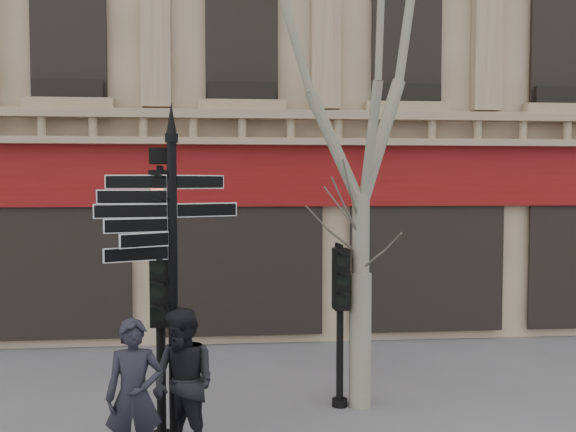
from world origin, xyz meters
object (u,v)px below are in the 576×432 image
at_px(plane_tree, 362,40).
at_px(traffic_signal_main, 160,258).
at_px(traffic_signal_secondary, 340,296).
at_px(pedestrian_b, 183,383).
at_px(pedestrian_a, 134,397).
at_px(fingerpost, 172,219).

bearing_deg(plane_tree, traffic_signal_main, -158.66).
height_order(traffic_signal_secondary, plane_tree, plane_tree).
relative_size(plane_tree, pedestrian_b, 4.24).
bearing_deg(traffic_signal_secondary, plane_tree, -5.94).
relative_size(traffic_signal_main, pedestrian_a, 2.11).
bearing_deg(pedestrian_a, traffic_signal_main, 72.52).
xyz_separation_m(traffic_signal_secondary, pedestrian_b, (-2.27, -1.63, -0.77)).
relative_size(traffic_signal_secondary, plane_tree, 0.31).
height_order(traffic_signal_main, pedestrian_a, traffic_signal_main).
xyz_separation_m(fingerpost, traffic_signal_main, (-0.19, 0.27, -0.53)).
distance_m(fingerpost, traffic_signal_main, 0.62).
height_order(fingerpost, traffic_signal_secondary, fingerpost).
bearing_deg(plane_tree, pedestrian_b, -148.08).
height_order(traffic_signal_secondary, pedestrian_b, traffic_signal_secondary).
xyz_separation_m(fingerpost, pedestrian_b, (0.14, -0.20, -2.05)).
height_order(pedestrian_a, pedestrian_b, pedestrian_b).
relative_size(traffic_signal_secondary, pedestrian_b, 1.31).
height_order(plane_tree, pedestrian_a, plane_tree).
distance_m(traffic_signal_secondary, plane_tree, 3.90).
distance_m(fingerpost, traffic_signal_secondary, 3.07).
bearing_deg(pedestrian_b, traffic_signal_main, 165.07).
xyz_separation_m(plane_tree, pedestrian_b, (-2.58, -1.61, -4.66)).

